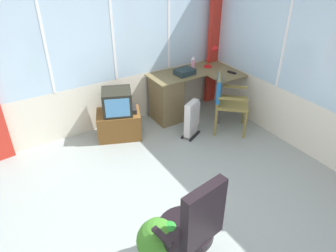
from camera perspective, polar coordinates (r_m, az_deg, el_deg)
name	(u,v)px	position (r m, az deg, el deg)	size (l,w,h in m)	color
ground	(165,223)	(3.64, -0.55, -17.07)	(5.72, 5.43, 0.06)	#8E9995
north_window_panel	(82,52)	(4.71, -15.22, 12.65)	(4.72, 0.07, 2.53)	silver
east_window_panel	(332,70)	(4.42, 27.34, 8.95)	(0.07, 4.43, 2.53)	silver
curtain_corner	(214,35)	(5.65, 8.32, 15.87)	(0.24, 0.07, 2.43)	red
desk	(170,96)	(5.22, 0.41, 5.44)	(1.40, 0.89, 0.76)	brown
desk_lamp	(214,52)	(5.43, 8.32, 12.95)	(0.24, 0.20, 0.39)	red
tv_remote	(232,72)	(5.30, 11.40, 9.41)	(0.04, 0.15, 0.02)	black
spray_bottle	(193,63)	(5.37, 4.51, 11.28)	(0.06, 0.06, 0.22)	pink
paper_tray	(185,72)	(5.14, 3.00, 9.70)	(0.30, 0.23, 0.09)	#1F2D31
wooden_armchair	(225,96)	(4.92, 10.13, 5.31)	(0.68, 0.68, 0.89)	olive
office_chair	(193,225)	(2.81, 4.56, -17.32)	(0.62, 0.57, 1.07)	#B7B7BF
tv_on_stand	(119,117)	(4.82, -8.86, 1.70)	(0.76, 0.65, 0.77)	brown
space_heater	(192,118)	(4.82, 4.36, 1.37)	(0.37, 0.29, 0.58)	silver
potted_plant	(160,242)	(3.05, -1.40, -20.05)	(0.41, 0.41, 0.53)	#334657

